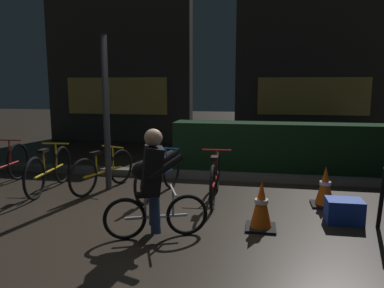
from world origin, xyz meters
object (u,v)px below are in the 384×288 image
at_px(parked_bike_center_left, 103,171).
at_px(closed_umbrella, 382,199).
at_px(cyclist, 153,183).
at_px(traffic_cone_far, 325,187).
at_px(traffic_cone_near, 261,206).
at_px(parked_bike_left_mid, 49,170).
at_px(parked_bike_leftmost, 1,167).
at_px(blue_crate, 344,211).
at_px(parked_bike_right_mid, 215,178).
at_px(parked_bike_center_right, 159,175).
at_px(street_post, 106,114).

relative_size(parked_bike_center_left, closed_umbrella, 1.71).
bearing_deg(cyclist, traffic_cone_far, 14.43).
relative_size(traffic_cone_near, traffic_cone_far, 1.03).
xyz_separation_m(parked_bike_left_mid, closed_umbrella, (4.79, -0.90, 0.06)).
height_order(cyclist, closed_umbrella, cyclist).
xyz_separation_m(parked_bike_left_mid, traffic_cone_far, (4.31, -0.01, -0.06)).
relative_size(parked_bike_leftmost, parked_bike_left_mid, 1.04).
distance_m(blue_crate, closed_umbrella, 0.50).
distance_m(traffic_cone_near, cyclist, 1.33).
bearing_deg(parked_bike_left_mid, closed_umbrella, -106.44).
bearing_deg(cyclist, traffic_cone_near, -0.33).
bearing_deg(blue_crate, parked_bike_right_mid, 159.21).
relative_size(parked_bike_leftmost, parked_bike_right_mid, 1.07).
bearing_deg(parked_bike_right_mid, traffic_cone_far, -92.89).
xyz_separation_m(parked_bike_leftmost, blue_crate, (5.37, -0.69, -0.20)).
relative_size(parked_bike_center_left, cyclist, 1.16).
bearing_deg(traffic_cone_far, blue_crate, -78.34).
distance_m(traffic_cone_far, cyclist, 2.60).
distance_m(parked_bike_right_mid, closed_umbrella, 2.25).
relative_size(traffic_cone_far, blue_crate, 1.32).
xyz_separation_m(traffic_cone_far, cyclist, (-2.10, -1.50, 0.35)).
height_order(parked_bike_center_right, traffic_cone_far, parked_bike_center_right).
xyz_separation_m(parked_bike_left_mid, traffic_cone_near, (3.41, -1.05, -0.05)).
height_order(parked_bike_left_mid, cyclist, cyclist).
bearing_deg(street_post, parked_bike_center_right, -11.10).
distance_m(street_post, parked_bike_leftmost, 2.06).
relative_size(parked_bike_leftmost, cyclist, 1.36).
distance_m(parked_bike_left_mid, parked_bike_center_right, 1.84).
bearing_deg(street_post, parked_bike_center_left, -137.21).
bearing_deg(blue_crate, parked_bike_center_right, 164.57).
distance_m(parked_bike_left_mid, closed_umbrella, 4.88).
relative_size(parked_bike_center_right, cyclist, 1.24).
relative_size(blue_crate, cyclist, 0.35).
xyz_separation_m(parked_bike_right_mid, traffic_cone_far, (1.58, -0.01, -0.05)).
xyz_separation_m(parked_bike_leftmost, parked_bike_left_mid, (0.92, -0.04, -0.01)).
distance_m(traffic_cone_near, closed_umbrella, 1.39).
distance_m(parked_bike_left_mid, cyclist, 2.69).
bearing_deg(traffic_cone_near, parked_bike_center_left, 154.13).
xyz_separation_m(blue_crate, closed_umbrella, (0.35, -0.25, 0.26)).
distance_m(parked_bike_right_mid, blue_crate, 1.84).
bearing_deg(parked_bike_center_right, cyclist, -156.21).
bearing_deg(parked_bike_center_left, traffic_cone_near, -97.95).
height_order(traffic_cone_near, closed_umbrella, closed_umbrella).
relative_size(traffic_cone_far, closed_umbrella, 0.68).
relative_size(parked_bike_center_left, blue_crate, 3.30).
bearing_deg(parked_bike_left_mid, parked_bike_leftmost, 81.76).
relative_size(parked_bike_leftmost, parked_bike_center_right, 1.09).
bearing_deg(parked_bike_left_mid, cyclist, -130.01).
bearing_deg(parked_bike_left_mid, traffic_cone_far, -95.91).
xyz_separation_m(parked_bike_center_left, traffic_cone_near, (2.56, -1.24, -0.03)).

